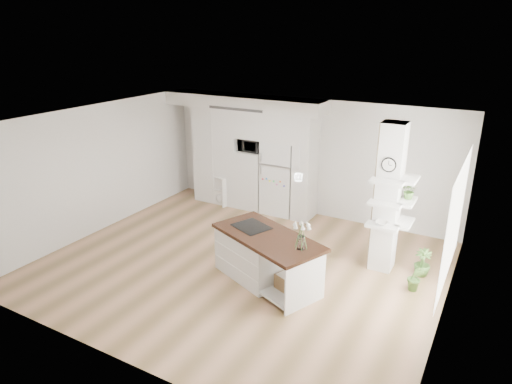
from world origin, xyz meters
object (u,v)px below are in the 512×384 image
refrigerator (280,177)px  bookshelf (221,191)px  floor_plant_a (416,278)px  kitchen_island (259,253)px

refrigerator → bookshelf: (-1.54, -0.19, -0.56)m
refrigerator → bookshelf: size_ratio=2.41×
refrigerator → floor_plant_a: (3.52, -2.02, -0.63)m
kitchen_island → bookshelf: bearing=156.3°
refrigerator → kitchen_island: 3.11m
bookshelf → floor_plant_a: 5.38m
kitchen_island → floor_plant_a: bearing=42.3°
kitchen_island → bookshelf: (-2.58, 2.71, -0.15)m
kitchen_island → bookshelf: size_ratio=3.03×
kitchen_island → bookshelf: 3.74m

